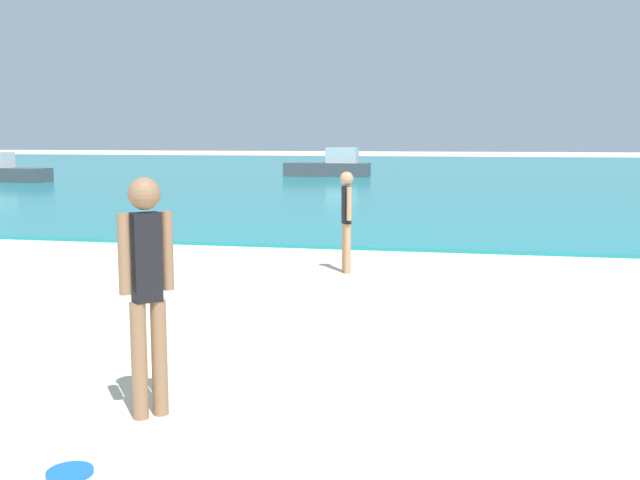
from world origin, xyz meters
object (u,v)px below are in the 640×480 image
Objects in this scene: person_distant at (346,216)px; boat_near at (6,171)px; frisbee at (70,473)px; boat_far at (330,166)px; person_standing at (147,283)px.

boat_near is (-17.83, 18.19, -0.35)m from person_distant.
person_distant is (0.47, 6.93, 0.83)m from frisbee.
person_distant is 0.36× the size of boat_far.
person_distant reaches higher than boat_far.
boat_near reaches higher than frisbee.
person_standing is 0.42× the size of boat_far.
person_standing is 31.38m from boat_far.
boat_far is at bearing 37.09° from boat_near.
person_standing is 5.96m from person_distant.
boat_far is at bearing 98.19° from frisbee.
person_distant is at bearing 86.11° from frisbee.
boat_far reaches higher than frisbee.
person_distant is 25.59m from boat_far.
boat_far is (12.75, 6.89, 0.04)m from boat_near.
frisbee is at bearing 149.70° from person_distant.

